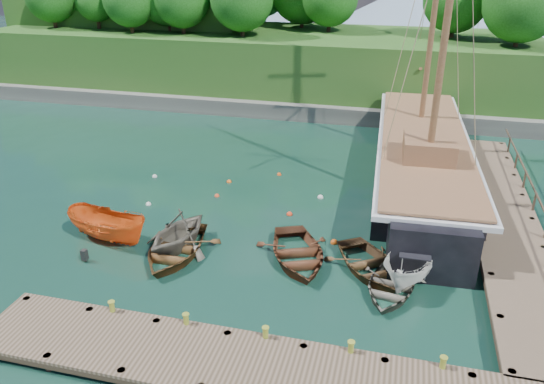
{
  "coord_description": "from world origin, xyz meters",
  "views": [
    {
      "loc": [
        5.89,
        -19.4,
        13.11
      ],
      "look_at": [
        -0.06,
        3.88,
        2.0
      ],
      "focal_mm": 35.0,
      "sensor_mm": 36.0,
      "label": 1
    }
  ],
  "objects": [
    {
      "name": "rowboat_0",
      "position": [
        -3.76,
        0.08,
        0.0
      ],
      "size": [
        3.47,
        4.85,
        1.0
      ],
      "primitive_type": "imported",
      "rotation": [
        0.0,
        0.0,
        0.0
      ],
      "color": "brown",
      "rests_on": "ground"
    },
    {
      "name": "mooring_buoy_3",
      "position": [
        1.78,
        7.98,
        0.0
      ],
      "size": [
        0.34,
        0.34,
        0.34
      ],
      "primitive_type": "sphere",
      "color": "white",
      "rests_on": "ground"
    },
    {
      "name": "dock_east",
      "position": [
        11.5,
        7.0,
        0.43
      ],
      "size": [
        3.2,
        24.0,
        1.1
      ],
      "color": "#483A2A",
      "rests_on": "ground"
    },
    {
      "name": "rowboat_4",
      "position": [
        5.17,
        0.97,
        0.0
      ],
      "size": [
        5.09,
        5.46,
        0.92
      ],
      "primitive_type": "imported",
      "rotation": [
        0.0,
        0.0,
        0.58
      ],
      "color": "brown",
      "rests_on": "ground"
    },
    {
      "name": "rowboat_1",
      "position": [
        -3.87,
        0.79,
        0.0
      ],
      "size": [
        4.21,
        4.59,
        2.05
      ],
      "primitive_type": "imported",
      "rotation": [
        0.0,
        0.0,
        -0.25
      ],
      "color": "#635D4F",
      "rests_on": "ground"
    },
    {
      "name": "mooring_buoy_5",
      "position": [
        -1.33,
        10.68,
        0.0
      ],
      "size": [
        0.28,
        0.28,
        0.28
      ],
      "primitive_type": "sphere",
      "color": "#E84E14",
      "rests_on": "ground"
    },
    {
      "name": "mooring_buoy_7",
      "position": [
        3.29,
        3.06,
        0.0
      ],
      "size": [
        0.36,
        0.36,
        0.36
      ],
      "primitive_type": "sphere",
      "color": "orange",
      "rests_on": "ground"
    },
    {
      "name": "motorboat_orange",
      "position": [
        -7.46,
        0.59,
        0.0
      ],
      "size": [
        4.94,
        2.75,
        1.8
      ],
      "primitive_type": "imported",
      "rotation": [
        0.0,
        0.0,
        1.35
      ],
      "color": "orange",
      "rests_on": "ground"
    },
    {
      "name": "mooring_buoy_0",
      "position": [
        -7.42,
        4.71,
        0.0
      ],
      "size": [
        0.3,
        0.3,
        0.3
      ],
      "primitive_type": "sphere",
      "color": "silver",
      "rests_on": "ground"
    },
    {
      "name": "bollard_0",
      "position": [
        -4.0,
        -5.1,
        0.0
      ],
      "size": [
        0.26,
        0.26,
        0.45
      ],
      "primitive_type": "cylinder",
      "color": "olive",
      "rests_on": "ground"
    },
    {
      "name": "bollard_4",
      "position": [
        8.0,
        -5.1,
        0.0
      ],
      "size": [
        0.26,
        0.26,
        0.45
      ],
      "primitive_type": "cylinder",
      "color": "olive",
      "rests_on": "ground"
    },
    {
      "name": "schooner",
      "position": [
        7.28,
        11.99,
        1.2
      ],
      "size": [
        6.23,
        29.16,
        21.66
      ],
      "rotation": [
        0.0,
        0.0,
        0.04
      ],
      "color": "black",
      "rests_on": "ground"
    },
    {
      "name": "rowboat_2",
      "position": [
        1.86,
        1.06,
        0.0
      ],
      "size": [
        5.06,
        5.81,
        1.0
      ],
      "primitive_type": "imported",
      "rotation": [
        0.0,
        0.0,
        0.4
      ],
      "color": "#4F2B19",
      "rests_on": "ground"
    },
    {
      "name": "cabin_boat_white",
      "position": [
        7.0,
        0.88,
        0.0
      ],
      "size": [
        3.22,
        5.03,
        1.82
      ],
      "primitive_type": "imported",
      "rotation": [
        0.0,
        0.0,
        -0.34
      ],
      "color": "silver",
      "rests_on": "ground"
    },
    {
      "name": "dock_near",
      "position": [
        2.0,
        -6.5,
        0.43
      ],
      "size": [
        20.0,
        3.2,
        1.1
      ],
      "color": "#483A2A",
      "rests_on": "ground"
    },
    {
      "name": "bollard_3",
      "position": [
        5.0,
        -5.1,
        0.0
      ],
      "size": [
        0.26,
        0.26,
        0.45
      ],
      "primitive_type": "cylinder",
      "color": "olive",
      "rests_on": "ground"
    },
    {
      "name": "distant_ridge",
      "position": [
        4.3,
        70.0,
        4.35
      ],
      "size": [
        117.0,
        40.0,
        10.0
      ],
      "color": "#728CA5",
      "rests_on": "ground"
    },
    {
      "name": "mooring_buoy_4",
      "position": [
        -4.04,
        8.81,
        0.0
      ],
      "size": [
        0.3,
        0.3,
        0.3
      ],
      "primitive_type": "sphere",
      "color": "orange",
      "rests_on": "ground"
    },
    {
      "name": "rowboat_3",
      "position": [
        6.12,
        -0.36,
        0.0
      ],
      "size": [
        3.43,
        4.4,
        0.83
      ],
      "primitive_type": "imported",
      "rotation": [
        0.0,
        0.0,
        -0.15
      ],
      "color": "#5F5C51",
      "rests_on": "ground"
    },
    {
      "name": "mooring_buoy_2",
      "position": [
        0.51,
        5.46,
        0.0
      ],
      "size": [
        0.32,
        0.32,
        0.32
      ],
      "primitive_type": "sphere",
      "color": "red",
      "rests_on": "ground"
    },
    {
      "name": "headland",
      "position": [
        -12.88,
        31.36,
        5.54
      ],
      "size": [
        51.0,
        19.31,
        12.9
      ],
      "color": "#474744",
      "rests_on": "ground"
    },
    {
      "name": "bollard_2",
      "position": [
        2.0,
        -5.1,
        0.0
      ],
      "size": [
        0.26,
        0.26,
        0.45
      ],
      "primitive_type": "cylinder",
      "color": "olive",
      "rests_on": "ground"
    },
    {
      "name": "bollard_1",
      "position": [
        -1.0,
        -5.1,
        0.0
      ],
      "size": [
        0.26,
        0.26,
        0.45
      ],
      "primitive_type": "cylinder",
      "color": "olive",
      "rests_on": "ground"
    },
    {
      "name": "ground",
      "position": [
        0.0,
        0.0,
        0.0
      ],
      "size": [
        160.0,
        160.0,
        0.0
      ],
      "primitive_type": "plane",
      "color": "#123224",
      "rests_on": "ground"
    },
    {
      "name": "mooring_buoy_6",
      "position": [
        -8.83,
        8.43,
        0.0
      ],
      "size": [
        0.31,
        0.31,
        0.31
      ],
      "primitive_type": "sphere",
      "color": "silver",
      "rests_on": "ground"
    },
    {
      "name": "mooring_buoy_1",
      "position": [
        -4.07,
        6.7,
        0.0
      ],
      "size": [
        0.29,
        0.29,
        0.29
      ],
      "primitive_type": "sphere",
      "color": "#EC4820",
      "rests_on": "ground"
    }
  ]
}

